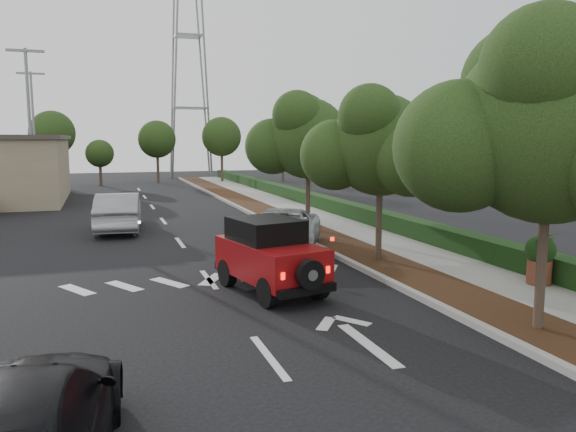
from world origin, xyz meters
name	(u,v)px	position (x,y,z in m)	size (l,w,h in m)	color
ground	(269,357)	(0.00, 0.00, 0.00)	(120.00, 120.00, 0.00)	black
curb	(293,234)	(4.60, 12.00, 0.07)	(0.20, 70.00, 0.15)	#9E9B93
planting_strip	(316,233)	(5.60, 12.00, 0.06)	(1.80, 70.00, 0.12)	black
sidewalk	(358,231)	(7.50, 12.00, 0.06)	(2.00, 70.00, 0.12)	gray
hedge	(387,222)	(8.90, 12.00, 0.40)	(0.80, 70.00, 0.80)	black
transmission_tower	(192,178)	(6.00, 48.00, 0.00)	(7.00, 4.00, 28.00)	slate
street_tree_near	(537,333)	(5.60, -0.50, 0.00)	(3.80, 3.80, 5.92)	black
street_tree_mid	(378,262)	(5.60, 6.50, 0.00)	(3.20, 3.20, 5.32)	black
street_tree_far	(308,231)	(5.60, 13.00, 0.00)	(3.40, 3.40, 5.62)	black
light_pole_a	(35,207)	(-6.50, 26.00, 0.00)	(2.00, 0.22, 9.00)	slate
light_pole_b	(38,190)	(-7.50, 38.00, 0.00)	(2.00, 0.22, 9.00)	slate
red_jeep	(267,254)	(1.26, 4.38, 0.96)	(2.32, 3.87, 1.90)	black
silver_suv_ahead	(282,231)	(3.20, 9.13, 0.74)	(2.45, 5.31, 1.47)	#ACAEB4
silver_sedan_oncoming	(119,212)	(-2.12, 15.68, 0.83)	(1.75, 5.02, 1.65)	#96999D
terracotta_planter	(540,254)	(8.19, 2.32, 0.92)	(0.79, 0.79, 1.37)	brown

